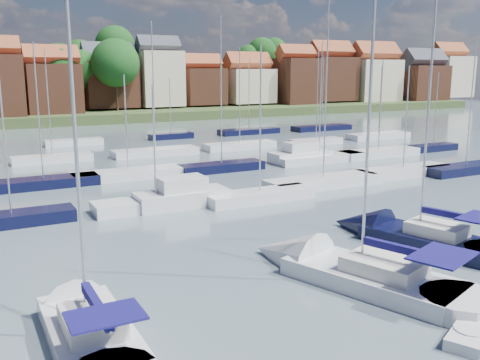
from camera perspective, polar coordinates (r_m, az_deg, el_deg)
ground at (r=60.62m, az=-8.54°, el=2.03°), size 260.00×260.00×0.00m
sailboat_left at (r=22.54m, az=-16.36°, el=-14.43°), size 2.86×10.80×14.71m
sailboat_centre at (r=27.28m, az=10.60°, el=-9.45°), size 7.58×13.50×17.71m
sailboat_navy at (r=33.51m, az=17.18°, el=-5.73°), size 6.35×12.03×16.12m
tender at (r=22.82m, az=23.34°, el=-14.97°), size 3.03×2.37×0.59m
buoy_c at (r=24.70m, az=17.59°, el=-13.03°), size 0.49×0.49×0.49m
buoy_d at (r=25.64m, az=23.95°, el=-12.57°), size 0.42×0.42×0.42m
buoy_e at (r=34.46m, az=16.03°, el=-5.79°), size 0.46×0.46×0.46m
marina_field at (r=56.75m, az=-5.10°, el=1.89°), size 79.62×41.41×15.93m
far_shore_town at (r=150.82m, az=-19.70°, el=9.01°), size 212.46×90.00×22.27m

